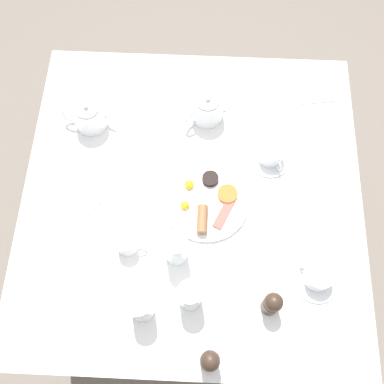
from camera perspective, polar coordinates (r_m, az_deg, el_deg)
name	(u,v)px	position (r m, az deg, el deg)	size (l,w,h in m)	color
ground_plane	(192,256)	(2.15, 0.00, -8.18)	(8.00, 8.00, 0.00)	#70665B
table	(192,202)	(1.48, 0.00, -1.33)	(1.07, 1.09, 0.77)	white
breakfast_plate	(206,201)	(1.40, 1.74, -1.11)	(0.27, 0.27, 0.04)	white
teapot_near	(207,108)	(1.51, 1.90, 10.58)	(0.15, 0.13, 0.11)	white
teapot_far	(89,116)	(1.54, -12.93, 9.42)	(0.19, 0.11, 0.11)	white
teacup_with_saucer_left	(271,154)	(1.47, 9.97, 4.72)	(0.14, 0.14, 0.06)	white
teacup_with_saucer_right	(318,277)	(1.36, 15.66, -10.32)	(0.14, 0.14, 0.06)	white
water_glass_tall	(141,307)	(1.27, -6.48, -14.31)	(0.07, 0.07, 0.13)	white
water_glass_short	(190,296)	(1.27, -0.28, -13.02)	(0.07, 0.07, 0.12)	white
wine_glass_spare	(176,249)	(1.29, -2.05, -7.21)	(0.07, 0.07, 0.14)	white
creamer_jug	(127,243)	(1.34, -8.23, -6.48)	(0.09, 0.06, 0.07)	white
pepper_grinder	(210,361)	(1.26, 2.27, -20.66)	(0.05, 0.05, 0.11)	#38281E
salt_grinder	(272,304)	(1.29, 10.14, -13.79)	(0.05, 0.05, 0.11)	#38281E
fork_by_plate	(84,321)	(1.35, -13.54, -15.60)	(0.17, 0.03, 0.00)	silver
knife_by_plate	(313,102)	(1.63, 15.08, 11.02)	(0.22, 0.05, 0.00)	silver
spoon_for_tea	(92,209)	(1.43, -12.64, -2.06)	(0.11, 0.11, 0.00)	silver
fork_spare	(133,165)	(1.47, -7.45, 3.38)	(0.17, 0.02, 0.00)	silver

